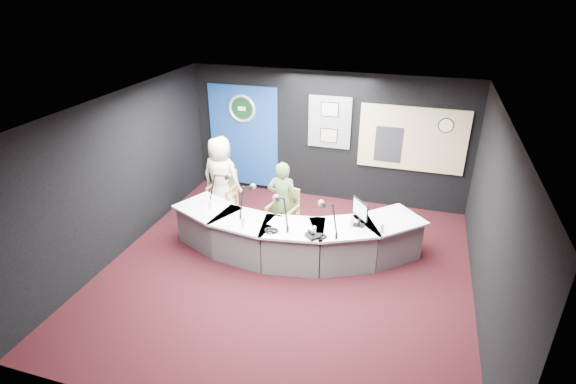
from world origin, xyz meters
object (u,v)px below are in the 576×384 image
(armchair_left, at_px, (222,195))
(armchair_right, at_px, (282,212))
(person_man, at_px, (221,177))
(person_woman, at_px, (282,201))
(broadcast_desk, at_px, (292,236))

(armchair_left, relative_size, armchair_right, 0.85)
(armchair_right, relative_size, person_man, 0.62)
(armchair_left, distance_m, person_woman, 1.56)
(armchair_left, height_order, person_woman, person_woman)
(person_man, bearing_deg, armchair_right, 168.27)
(person_man, xyz_separation_m, person_woman, (1.45, -0.48, -0.08))
(armchair_right, xyz_separation_m, person_man, (-1.45, 0.48, 0.32))
(broadcast_desk, height_order, person_man, person_man)
(armchair_right, relative_size, person_woman, 0.69)
(broadcast_desk, relative_size, person_woman, 2.94)
(person_man, relative_size, person_woman, 1.11)
(armchair_left, bearing_deg, armchair_right, -11.88)
(armchair_right, distance_m, person_woman, 0.24)
(armchair_right, bearing_deg, person_man, 174.85)
(armchair_left, xyz_separation_m, armchair_right, (1.45, -0.48, 0.08))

